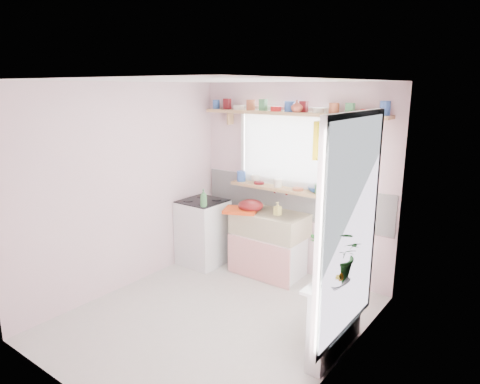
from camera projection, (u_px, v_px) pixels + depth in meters
The scene contains 19 objects.
room at pixel (312, 189), 4.61m from camera, with size 3.20×3.20×3.20m.
sink_unit at pixel (269, 243), 5.65m from camera, with size 0.95×0.65×1.11m.
cooker at pixel (203, 232), 6.00m from camera, with size 0.58×0.58×0.93m.
radiator_ledge at pixel (336, 314), 3.96m from camera, with size 0.22×0.95×0.78m.
windowsill at pixel (278, 188), 5.62m from camera, with size 1.40×0.22×0.04m, color tan.
pine_shelf at pixel (289, 113), 5.29m from camera, with size 2.52×0.24×0.04m, color tan.
shelf_crockery at pixel (288, 107), 5.28m from camera, with size 2.47×0.11×0.12m.
sill_crockery at pixel (278, 183), 5.60m from camera, with size 1.35×0.11×0.12m.
dish_tray at pixel (241, 210), 5.58m from camera, with size 0.42×0.32×0.04m, color #DD4213.
colander at pixel (251, 205), 5.61m from camera, with size 0.34×0.34×0.15m, color #621012.
jade_plant at pixel (339, 253), 3.72m from camera, with size 0.47×0.41×0.52m, color #2D6C2B.
fruit_bowl at pixel (331, 282), 3.67m from camera, with size 0.29×0.29×0.07m, color silver.
herb_pot at pixel (338, 257), 4.03m from camera, with size 0.11×0.08×0.21m, color #376628.
soap_bottle_sink at pixel (278, 209), 5.44m from camera, with size 0.08×0.08×0.17m, color #CCBF5B.
sill_cup at pixel (256, 178), 5.87m from camera, with size 0.14×0.14×0.11m, color beige.
sill_bowl at pixel (316, 189), 5.35m from camera, with size 0.20×0.20×0.06m, color #2D5393.
shelf_vase at pixel (297, 106), 5.14m from camera, with size 0.14×0.14×0.15m, color #A94934.
cooker_bottle at pixel (204, 198), 5.57m from camera, with size 0.09×0.09×0.24m, color #3E7C45.
fruit at pixel (332, 276), 3.65m from camera, with size 0.20×0.14×0.10m.
Camera 1 is at (2.73, -3.20, 2.45)m, focal length 32.00 mm.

